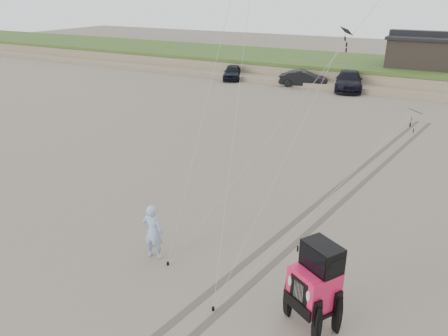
{
  "coord_description": "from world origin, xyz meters",
  "views": [
    {
      "loc": [
        6.11,
        -9.93,
        8.64
      ],
      "look_at": [
        -1.03,
        3.0,
        2.6
      ],
      "focal_mm": 35.0,
      "sensor_mm": 36.0,
      "label": 1
    }
  ],
  "objects_px": {
    "truck_a": "(232,72)",
    "cabin": "(423,51)",
    "jeep": "(313,294)",
    "man": "(153,232)",
    "truck_c": "(349,81)",
    "truck_b": "(303,79)"
  },
  "relations": [
    {
      "from": "truck_a",
      "to": "cabin",
      "type": "bearing_deg",
      "value": -1.66
    },
    {
      "from": "cabin",
      "to": "man",
      "type": "relative_size",
      "value": 3.18
    },
    {
      "from": "cabin",
      "to": "jeep",
      "type": "relative_size",
      "value": 1.18
    },
    {
      "from": "truck_a",
      "to": "jeep",
      "type": "height_order",
      "value": "jeep"
    },
    {
      "from": "truck_c",
      "to": "man",
      "type": "xyz_separation_m",
      "value": [
        1.08,
        -30.87,
        0.15
      ]
    },
    {
      "from": "cabin",
      "to": "truck_c",
      "type": "height_order",
      "value": "cabin"
    },
    {
      "from": "truck_a",
      "to": "man",
      "type": "xyz_separation_m",
      "value": [
        12.94,
        -30.21,
        0.28
      ]
    },
    {
      "from": "cabin",
      "to": "man",
      "type": "xyz_separation_m",
      "value": [
        -4.27,
        -36.78,
        -2.23
      ]
    },
    {
      "from": "cabin",
      "to": "truck_b",
      "type": "bearing_deg",
      "value": -145.69
    },
    {
      "from": "truck_c",
      "to": "jeep",
      "type": "distance_m",
      "value": 32.17
    },
    {
      "from": "jeep",
      "to": "cabin",
      "type": "bearing_deg",
      "value": 122.51
    },
    {
      "from": "jeep",
      "to": "man",
      "type": "distance_m",
      "value": 5.86
    },
    {
      "from": "cabin",
      "to": "truck_a",
      "type": "distance_m",
      "value": 18.59
    },
    {
      "from": "man",
      "to": "truck_b",
      "type": "bearing_deg",
      "value": -88.55
    },
    {
      "from": "cabin",
      "to": "man",
      "type": "height_order",
      "value": "cabin"
    },
    {
      "from": "cabin",
      "to": "truck_a",
      "type": "xyz_separation_m",
      "value": [
        -17.21,
        -6.57,
        -2.51
      ]
    },
    {
      "from": "cabin",
      "to": "truck_c",
      "type": "xyz_separation_m",
      "value": [
        -5.34,
        -5.91,
        -2.38
      ]
    },
    {
      "from": "truck_a",
      "to": "truck_b",
      "type": "distance_m",
      "value": 7.69
    },
    {
      "from": "cabin",
      "to": "jeep",
      "type": "distance_m",
      "value": 37.43
    },
    {
      "from": "truck_c",
      "to": "man",
      "type": "bearing_deg",
      "value": -101.36
    },
    {
      "from": "truck_a",
      "to": "truck_c",
      "type": "height_order",
      "value": "truck_c"
    },
    {
      "from": "truck_c",
      "to": "jeep",
      "type": "relative_size",
      "value": 1.09
    }
  ]
}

